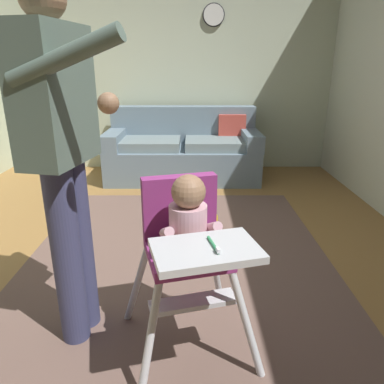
{
  "coord_description": "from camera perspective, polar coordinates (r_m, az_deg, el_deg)",
  "views": [
    {
      "loc": [
        0.35,
        -2.29,
        1.35
      ],
      "look_at": [
        0.35,
        -0.58,
        0.75
      ],
      "focal_mm": 33.8,
      "sensor_mm": 36.0,
      "label": 1
    }
  ],
  "objects": [
    {
      "name": "adult_standing",
      "position": [
        1.75,
        -19.56,
        5.62
      ],
      "size": [
        0.51,
        0.56,
        1.7
      ],
      "rotation": [
        0.0,
        0.0,
        -0.2
      ],
      "color": "#3A3C61",
      "rests_on": "ground"
    },
    {
      "name": "wall_far",
      "position": [
        4.97,
        -4.17,
        19.61
      ],
      "size": [
        5.14,
        0.06,
        2.76
      ],
      "primitive_type": "cube",
      "color": "beige",
      "rests_on": "ground"
    },
    {
      "name": "area_rug",
      "position": [
        2.63,
        -2.09,
        -11.39
      ],
      "size": [
        2.21,
        2.93,
        0.01
      ],
      "primitive_type": "cube",
      "color": "brown",
      "rests_on": "ground"
    },
    {
      "name": "high_chair",
      "position": [
        1.66,
        -0.61,
        -6.81
      ],
      "size": [
        0.73,
        0.82,
        0.92
      ],
      "rotation": [
        0.0,
        0.0,
        -1.31
      ],
      "color": "silver",
      "rests_on": "ground"
    },
    {
      "name": "toy_ball",
      "position": [
        3.11,
        2.37,
        -4.27
      ],
      "size": [
        0.21,
        0.21,
        0.21
      ],
      "primitive_type": "sphere",
      "color": "gold",
      "rests_on": "ground"
    },
    {
      "name": "ground",
      "position": [
        2.7,
        -7.56,
        -12.0
      ],
      "size": [
        5.94,
        6.88,
        0.1
      ],
      "primitive_type": "cube",
      "color": "olive"
    },
    {
      "name": "wall_clock",
      "position": [
        4.96,
        3.61,
        26.12
      ],
      "size": [
        0.27,
        0.04,
        0.27
      ],
      "color": "white"
    },
    {
      "name": "couch",
      "position": [
        4.56,
        -1.19,
        6.42
      ],
      "size": [
        1.86,
        0.86,
        0.86
      ],
      "rotation": [
        0.0,
        0.0,
        -1.57
      ],
      "color": "slate",
      "rests_on": "ground"
    }
  ]
}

